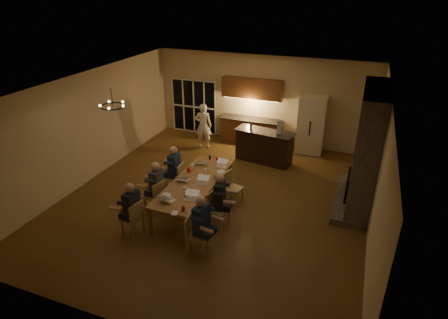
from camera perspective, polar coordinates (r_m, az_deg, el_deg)
floor at (r=10.48m, az=-1.30°, el=-6.02°), size 9.00×9.00×0.00m
back_wall at (r=13.78m, az=5.79°, el=9.05°), size 8.00×0.04×3.20m
left_wall at (r=11.76m, az=-19.92°, el=4.69°), size 0.04×9.00×3.20m
right_wall at (r=9.15m, az=22.64°, el=-1.71°), size 0.04×9.00×3.20m
ceiling at (r=9.21m, az=-1.50°, el=11.30°), size 8.00×9.00×0.04m
french_doors at (r=14.79m, az=-4.58°, el=8.03°), size 1.86×0.08×2.10m
fireplace at (r=10.23m, az=20.90°, el=1.46°), size 0.58×2.50×3.20m
kitchenette at (r=13.68m, az=4.13°, el=7.24°), size 2.24×0.68×2.40m
refrigerator at (r=13.28m, az=13.18°, el=5.12°), size 0.90×0.68×2.00m
dining_table at (r=9.99m, az=-4.52°, el=-5.32°), size 1.10×3.04×0.75m
bar_island at (r=12.45m, az=6.12°, el=1.99°), size 2.00×0.96×1.08m
chair_left_near at (r=9.20m, az=-13.87°, el=-8.51°), size 0.53×0.53×0.89m
chair_left_mid at (r=9.93m, az=-10.56°, el=-5.44°), size 0.55×0.55×0.89m
chair_left_far at (r=10.72m, az=-7.51°, el=-2.74°), size 0.46×0.46×0.89m
chair_right_near at (r=8.41m, az=-4.04°, el=-11.35°), size 0.50×0.50×0.89m
chair_right_mid at (r=9.21m, az=-0.84°, el=-7.64°), size 0.53×0.53×0.89m
chair_right_far at (r=10.11m, az=1.39°, el=-4.36°), size 0.55×0.55×0.89m
person_left_near at (r=9.03m, az=-13.80°, el=-7.39°), size 0.61×0.61×1.38m
person_right_near at (r=8.31m, az=-3.45°, el=-9.77°), size 0.68×0.68×1.38m
person_left_mid at (r=9.84m, az=-10.19°, el=-4.05°), size 0.65×0.65×1.38m
person_right_mid at (r=9.15m, az=-0.63°, el=-6.06°), size 0.69×0.69×1.38m
person_left_far at (r=10.65m, az=-7.53°, el=-1.44°), size 0.64×0.64×1.38m
standing_person at (r=13.41m, az=-3.15°, el=5.16°), size 0.67×0.51×1.64m
chandelier at (r=9.53m, az=-16.56°, el=7.80°), size 0.62×0.62×0.03m
laptop_a at (r=9.04m, az=-8.56°, el=-5.53°), size 0.38×0.35×0.23m
laptop_b at (r=9.01m, az=-5.04°, el=-5.44°), size 0.36×0.32×0.23m
laptop_c at (r=9.87m, az=-6.15°, el=-2.54°), size 0.32×0.28×0.23m
laptop_d at (r=9.65m, az=-3.35°, el=-3.13°), size 0.34×0.31×0.23m
laptop_e at (r=10.72m, az=-3.41°, el=-0.04°), size 0.38×0.35×0.23m
laptop_f at (r=10.51m, az=-0.50°, el=-0.54°), size 0.34×0.30×0.23m
mug_front at (r=9.42m, az=-6.05°, el=-4.44°), size 0.08×0.08×0.10m
mug_mid at (r=10.25m, az=-2.83°, el=-1.67°), size 0.07×0.07×0.10m
mug_back at (r=10.51m, az=-4.87°, el=-1.01°), size 0.09×0.09×0.10m
redcup_near at (r=8.62m, az=-6.24°, el=-7.46°), size 0.08×0.08×0.12m
redcup_mid at (r=10.30m, az=-5.41°, el=-1.57°), size 0.10×0.10×0.12m
redcup_far at (r=10.85m, az=-1.02°, el=0.02°), size 0.09×0.09×0.12m
can_silver at (r=9.19m, az=-5.88°, el=-5.18°), size 0.07×0.07×0.12m
can_cola at (r=10.97m, az=-2.17°, el=0.31°), size 0.07×0.07×0.12m
can_right at (r=9.89m, az=-1.47°, el=-2.66°), size 0.06×0.06×0.12m
plate_near at (r=9.18m, az=-4.19°, el=-5.52°), size 0.22×0.22×0.02m
plate_left at (r=9.28m, az=-8.89°, el=-5.43°), size 0.26×0.26×0.02m
plate_far at (r=10.26m, az=-0.50°, el=-1.87°), size 0.23×0.23×0.02m
notepad at (r=8.60m, az=-7.52°, el=-8.09°), size 0.18×0.22×0.01m
bar_bottle at (r=12.40m, az=4.15°, el=5.26°), size 0.08×0.08×0.24m
bar_blender at (r=12.03m, az=8.42°, el=4.91°), size 0.16×0.16×0.44m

